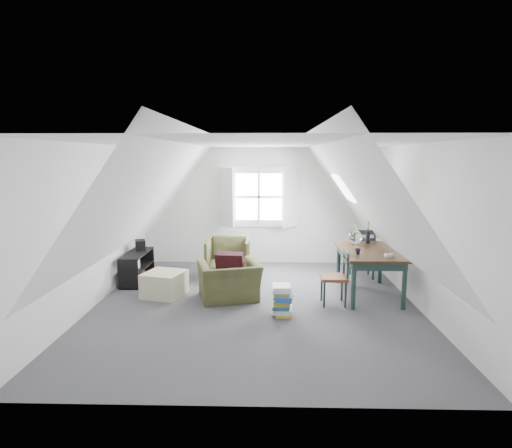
{
  "coord_description": "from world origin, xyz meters",
  "views": [
    {
      "loc": [
        0.18,
        -6.42,
        2.31
      ],
      "look_at": [
        -0.0,
        0.6,
        1.2
      ],
      "focal_mm": 30.0,
      "sensor_mm": 36.0,
      "label": 1
    }
  ],
  "objects_px": {
    "dining_chair_near": "(336,277)",
    "media_shelf": "(137,269)",
    "dining_table": "(369,256)",
    "armchair_near": "(229,299)",
    "ottoman": "(164,284)",
    "magazine_stack": "(282,300)",
    "armchair_far": "(228,276)",
    "dining_chair_far": "(362,252)"
  },
  "relations": [
    {
      "from": "ottoman",
      "to": "dining_chair_far",
      "type": "height_order",
      "value": "dining_chair_far"
    },
    {
      "from": "armchair_near",
      "to": "dining_table",
      "type": "xyz_separation_m",
      "value": [
        2.31,
        0.28,
        0.67
      ]
    },
    {
      "from": "armchair_far",
      "to": "dining_chair_near",
      "type": "bearing_deg",
      "value": -39.54
    },
    {
      "from": "magazine_stack",
      "to": "media_shelf",
      "type": "bearing_deg",
      "value": 148.44
    },
    {
      "from": "ottoman",
      "to": "media_shelf",
      "type": "height_order",
      "value": "media_shelf"
    },
    {
      "from": "armchair_far",
      "to": "ottoman",
      "type": "xyz_separation_m",
      "value": [
        -0.96,
        -1.18,
        0.2
      ]
    },
    {
      "from": "ottoman",
      "to": "media_shelf",
      "type": "bearing_deg",
      "value": 131.88
    },
    {
      "from": "armchair_far",
      "to": "magazine_stack",
      "type": "height_order",
      "value": "magazine_stack"
    },
    {
      "from": "ottoman",
      "to": "dining_chair_far",
      "type": "distance_m",
      "value": 3.74
    },
    {
      "from": "dining_chair_far",
      "to": "ottoman",
      "type": "bearing_deg",
      "value": 8.37
    },
    {
      "from": "dining_chair_near",
      "to": "armchair_far",
      "type": "bearing_deg",
      "value": -109.32
    },
    {
      "from": "ottoman",
      "to": "dining_table",
      "type": "xyz_separation_m",
      "value": [
        3.41,
        0.13,
        0.47
      ]
    },
    {
      "from": "armchair_near",
      "to": "dining_chair_far",
      "type": "xyz_separation_m",
      "value": [
        2.44,
        1.33,
        0.5
      ]
    },
    {
      "from": "armchair_near",
      "to": "dining_table",
      "type": "height_order",
      "value": "dining_table"
    },
    {
      "from": "armchair_far",
      "to": "dining_table",
      "type": "relative_size",
      "value": 0.54
    },
    {
      "from": "armchair_near",
      "to": "dining_chair_far",
      "type": "relative_size",
      "value": 0.99
    },
    {
      "from": "dining_chair_far",
      "to": "media_shelf",
      "type": "height_order",
      "value": "dining_chair_far"
    },
    {
      "from": "armchair_near",
      "to": "dining_chair_near",
      "type": "distance_m",
      "value": 1.76
    },
    {
      "from": "armchair_far",
      "to": "magazine_stack",
      "type": "relative_size",
      "value": 1.87
    },
    {
      "from": "dining_table",
      "to": "dining_chair_near",
      "type": "relative_size",
      "value": 1.8
    },
    {
      "from": "dining_chair_near",
      "to": "media_shelf",
      "type": "bearing_deg",
      "value": -87.45
    },
    {
      "from": "armchair_far",
      "to": "media_shelf",
      "type": "bearing_deg",
      "value": -166.37
    },
    {
      "from": "dining_chair_far",
      "to": "dining_chair_near",
      "type": "relative_size",
      "value": 1.12
    },
    {
      "from": "magazine_stack",
      "to": "dining_chair_near",
      "type": "bearing_deg",
      "value": 30.23
    },
    {
      "from": "armchair_near",
      "to": "armchair_far",
      "type": "distance_m",
      "value": 1.34
    },
    {
      "from": "armchair_near",
      "to": "media_shelf",
      "type": "distance_m",
      "value": 2.04
    },
    {
      "from": "magazine_stack",
      "to": "dining_chair_far",
      "type": "bearing_deg",
      "value": 51.64
    },
    {
      "from": "dining_table",
      "to": "dining_chair_near",
      "type": "xyz_separation_m",
      "value": [
        -0.61,
        -0.47,
        -0.22
      ]
    },
    {
      "from": "ottoman",
      "to": "dining_table",
      "type": "bearing_deg",
      "value": 2.25
    },
    {
      "from": "dining_chair_near",
      "to": "magazine_stack",
      "type": "bearing_deg",
      "value": -39.41
    },
    {
      "from": "dining_chair_far",
      "to": "magazine_stack",
      "type": "relative_size",
      "value": 2.16
    },
    {
      "from": "dining_chair_far",
      "to": "dining_table",
      "type": "bearing_deg",
      "value": 72.94
    },
    {
      "from": "dining_table",
      "to": "dining_chair_near",
      "type": "bearing_deg",
      "value": -138.11
    },
    {
      "from": "dining_chair_near",
      "to": "media_shelf",
      "type": "xyz_separation_m",
      "value": [
        -3.5,
        1.12,
        -0.2
      ]
    },
    {
      "from": "armchair_far",
      "to": "magazine_stack",
      "type": "xyz_separation_m",
      "value": [
        0.98,
        -2.02,
        0.22
      ]
    },
    {
      "from": "dining_table",
      "to": "armchair_near",
      "type": "bearing_deg",
      "value": -168.68
    },
    {
      "from": "ottoman",
      "to": "magazine_stack",
      "type": "bearing_deg",
      "value": -23.37
    },
    {
      "from": "media_shelf",
      "to": "magazine_stack",
      "type": "relative_size",
      "value": 2.4
    },
    {
      "from": "armchair_near",
      "to": "media_shelf",
      "type": "xyz_separation_m",
      "value": [
        -1.8,
        0.93,
        0.25
      ]
    },
    {
      "from": "ottoman",
      "to": "media_shelf",
      "type": "xyz_separation_m",
      "value": [
        -0.7,
        0.79,
        0.04
      ]
    },
    {
      "from": "dining_chair_far",
      "to": "media_shelf",
      "type": "distance_m",
      "value": 4.26
    },
    {
      "from": "dining_chair_near",
      "to": "magazine_stack",
      "type": "height_order",
      "value": "dining_chair_near"
    }
  ]
}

